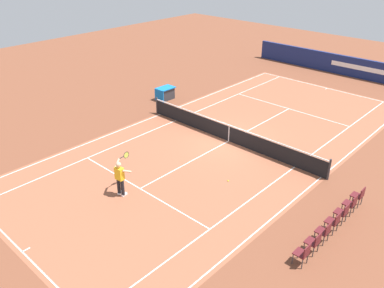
{
  "coord_description": "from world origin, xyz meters",
  "views": [
    {
      "loc": [
        15.69,
        11.78,
        9.92
      ],
      "look_at": [
        2.91,
        -0.06,
        0.9
      ],
      "focal_mm": 37.14,
      "sensor_mm": 36.0,
      "label": 1
    }
  ],
  "objects": [
    {
      "name": "court_line_markings",
      "position": [
        0.0,
        0.0,
        0.0
      ],
      "size": [
        23.85,
        11.05,
        0.01
      ],
      "color": "white",
      "rests_on": "ground_plane"
    },
    {
      "name": "equipment_cart_tarped",
      "position": [
        -2.07,
        -7.2,
        0.44
      ],
      "size": [
        1.25,
        0.84,
        0.85
      ],
      "color": "#2D2D33",
      "rests_on": "ground_plane"
    },
    {
      "name": "tennis_net",
      "position": [
        0.0,
        0.0,
        0.49
      ],
      "size": [
        0.1,
        11.7,
        1.08
      ],
      "color": "#2D2D33",
      "rests_on": "ground_plane"
    },
    {
      "name": "tennis_ball",
      "position": [
        3.25,
        2.52,
        0.03
      ],
      "size": [
        0.07,
        0.07,
        0.07
      ],
      "primitive_type": "sphere",
      "color": "#CCE01E",
      "rests_on": "ground_plane"
    },
    {
      "name": "spectator_chair_0",
      "position": [
        1.05,
        7.62,
        0.52
      ],
      "size": [
        0.44,
        0.44,
        0.88
      ],
      "color": "#38383D",
      "rests_on": "ground_plane"
    },
    {
      "name": "tennis_player_near",
      "position": [
        7.24,
        -0.22,
        0.93
      ],
      "size": [
        1.04,
        0.79,
        1.7
      ],
      "color": "black",
      "rests_on": "ground_plane"
    },
    {
      "name": "spectator_chair_1",
      "position": [
        1.82,
        7.62,
        0.52
      ],
      "size": [
        0.44,
        0.44,
        0.88
      ],
      "color": "#38383D",
      "rests_on": "ground_plane"
    },
    {
      "name": "ground_plane",
      "position": [
        0.0,
        0.0,
        0.0
      ],
      "size": [
        60.0,
        60.0,
        0.0
      ],
      "primitive_type": "plane",
      "color": "brown"
    },
    {
      "name": "stadium_barrier",
      "position": [
        -15.9,
        0.0,
        0.78
      ],
      "size": [
        0.26,
        17.0,
        1.56
      ],
      "color": "navy",
      "rests_on": "ground_plane"
    },
    {
      "name": "spectator_chair_5",
      "position": [
        4.91,
        7.62,
        0.52
      ],
      "size": [
        0.44,
        0.44,
        0.88
      ],
      "color": "#38383D",
      "rests_on": "ground_plane"
    },
    {
      "name": "spectator_chair_4",
      "position": [
        4.14,
        7.62,
        0.52
      ],
      "size": [
        0.44,
        0.44,
        0.88
      ],
      "color": "#38383D",
      "rests_on": "ground_plane"
    },
    {
      "name": "spectator_chair_2",
      "position": [
        2.59,
        7.62,
        0.52
      ],
      "size": [
        0.44,
        0.44,
        0.88
      ],
      "color": "#38383D",
      "rests_on": "ground_plane"
    },
    {
      "name": "spectator_chair_3",
      "position": [
        3.36,
        7.62,
        0.52
      ],
      "size": [
        0.44,
        0.44,
        0.88
      ],
      "color": "#38383D",
      "rests_on": "ground_plane"
    },
    {
      "name": "spectator_chair_6",
      "position": [
        5.68,
        7.62,
        0.52
      ],
      "size": [
        0.44,
        0.44,
        0.88
      ],
      "color": "#38383D",
      "rests_on": "ground_plane"
    },
    {
      "name": "court_slab",
      "position": [
        0.0,
        0.0,
        0.0
      ],
      "size": [
        24.2,
        11.4,
        0.0
      ],
      "primitive_type": "cube",
      "color": "#935138",
      "rests_on": "ground_plane"
    }
  ]
}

